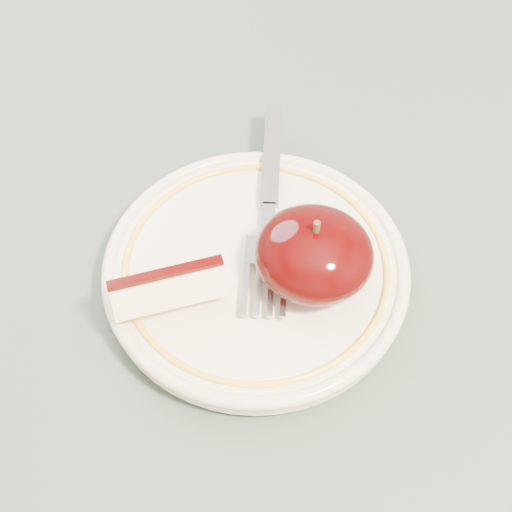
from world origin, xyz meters
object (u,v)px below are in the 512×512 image
(apple_half, at_px, (314,254))
(fork, at_px, (269,207))
(table, at_px, (285,346))
(plate, at_px, (256,269))

(apple_half, xyz_separation_m, fork, (-0.04, 0.04, -0.02))
(table, xyz_separation_m, fork, (-0.03, 0.04, 0.11))
(fork, bearing_deg, plate, 171.93)
(plate, xyz_separation_m, apple_half, (0.04, 0.00, 0.03))
(table, bearing_deg, apple_half, -10.18)
(apple_half, relative_size, fork, 0.40)
(plate, bearing_deg, fork, 94.63)
(plate, height_order, apple_half, apple_half)
(table, bearing_deg, fork, 122.38)
(plate, height_order, fork, fork)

